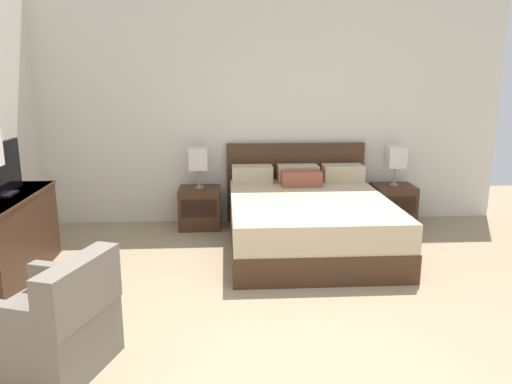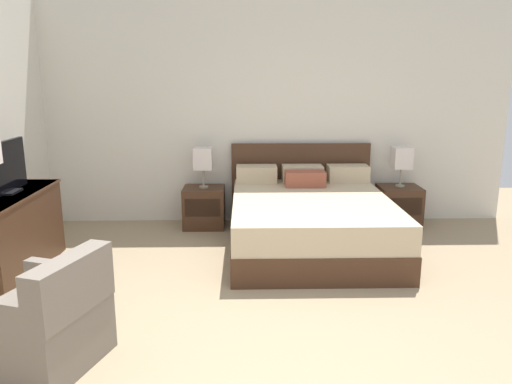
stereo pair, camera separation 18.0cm
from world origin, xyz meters
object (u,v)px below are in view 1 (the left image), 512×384
bed (308,219)px  nightstand_left (200,208)px  table_lamp_left (198,159)px  table_lamp_right (396,157)px  tv (1,170)px  nightstand_right (393,205)px  armchair_by_window (52,328)px  dresser (5,237)px

bed → nightstand_left: (-1.21, 0.77, -0.06)m
table_lamp_left → table_lamp_right: size_ratio=1.00×
table_lamp_left → tv: (-1.68, -1.43, 0.16)m
nightstand_right → armchair_by_window: (-3.20, -3.02, 0.04)m
nightstand_right → tv: 4.41m
tv → armchair_by_window: 1.97m
nightstand_right → table_lamp_right: 0.60m
bed → nightstand_left: bed is taller
table_lamp_left → bed: bearing=-32.5°
nightstand_left → nightstand_right: (2.42, 0.00, 0.00)m
nightstand_left → dresser: size_ratio=0.35×
table_lamp_left → table_lamp_right: 2.42m
bed → nightstand_right: bed is taller
bed → table_lamp_left: bearing=147.5°
table_lamp_left → tv: tv is taller
nightstand_left → tv: bearing=-139.6°
nightstand_left → armchair_by_window: (-0.78, -3.02, 0.04)m
table_lamp_left → tv: size_ratio=0.64×
armchair_by_window → dresser: bearing=120.7°
nightstand_right → table_lamp_right: table_lamp_right is taller
dresser → armchair_by_window: (0.90, -1.52, -0.11)m
bed → table_lamp_left: (-1.21, 0.77, 0.54)m
dresser → armchair_by_window: dresser is taller
nightstand_left → table_lamp_right: 2.49m
nightstand_right → tv: (-4.10, -1.43, 0.76)m
armchair_by_window → table_lamp_left: bearing=75.5°
bed → tv: bearing=-167.1°
bed → armchair_by_window: (-1.99, -2.26, -0.02)m
nightstand_left → dresser: dresser is taller
nightstand_right → armchair_by_window: armchair_by_window is taller
nightstand_left → table_lamp_left: size_ratio=1.02×
table_lamp_left → tv: bearing=-139.5°
nightstand_left → armchair_by_window: size_ratio=0.57×
bed → table_lamp_right: 1.53m
tv → armchair_by_window: (0.90, -1.59, -0.72)m
armchair_by_window → nightstand_right: bearing=43.4°
bed → armchair_by_window: size_ratio=2.45×
table_lamp_left → table_lamp_right: same height
tv → armchair_by_window: tv is taller
tv → armchair_by_window: bearing=-60.5°
table_lamp_left → armchair_by_window: 3.17m
bed → dresser: size_ratio=1.49×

